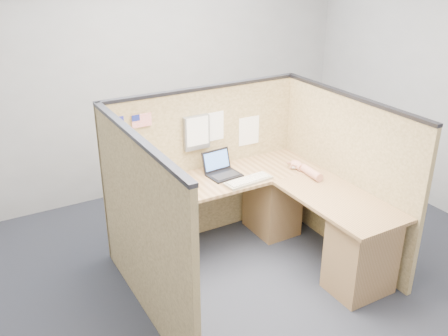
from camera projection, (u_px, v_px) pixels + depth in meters
floor at (259, 281)px, 4.42m from camera, size 5.00×5.00×0.00m
wall_back at (152, 73)px, 5.63m from camera, size 5.00×0.00×5.00m
cubicle_partitions at (235, 184)px, 4.44m from camera, size 2.06×1.83×1.53m
l_desk at (259, 223)px, 4.57m from camera, size 1.95×1.75×0.73m
laptop at (221, 169)px, 4.71m from camera, size 0.31×0.31×0.22m
keyboard at (248, 180)px, 4.57m from camera, size 0.47×0.20×0.03m
mouse at (295, 166)px, 4.85m from camera, size 0.13×0.09×0.05m
hand_forearm at (306, 170)px, 4.72m from camera, size 0.12×0.42×0.09m
blue_poster at (115, 131)px, 4.27m from camera, size 0.18×0.01×0.24m
american_flag at (140, 122)px, 4.34m from camera, size 0.19×0.01×0.32m
file_holder at (197, 133)px, 4.66m from camera, size 0.25×0.05×0.33m
paper_left at (214, 127)px, 4.76m from camera, size 0.22×0.01×0.28m
paper_right at (249, 131)px, 4.99m from camera, size 0.23×0.01×0.29m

